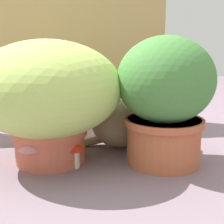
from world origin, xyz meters
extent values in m
plane|color=slate|center=(0.00, 0.00, 0.00)|extent=(6.00, 6.00, 0.00)
cube|color=tan|center=(0.05, 0.60, 0.48)|extent=(1.00, 0.03, 0.95)
cylinder|color=#BF5A43|center=(-0.09, 0.00, 0.07)|extent=(0.26, 0.26, 0.13)
cylinder|color=#BE5D3E|center=(-0.09, 0.00, 0.12)|extent=(0.28, 0.28, 0.02)
ellipsoid|color=#ACCB5F|center=(-0.09, 0.00, 0.28)|extent=(0.54, 0.54, 0.35)
cylinder|color=#B95F3A|center=(0.33, -0.08, 0.09)|extent=(0.27, 0.27, 0.17)
cylinder|color=#BB5C3A|center=(0.33, -0.08, 0.16)|extent=(0.29, 0.29, 0.02)
ellipsoid|color=#447F39|center=(0.33, -0.08, 0.31)|extent=(0.35, 0.35, 0.31)
ellipsoid|color=#9A8A61|center=(0.21, 0.12, 0.11)|extent=(0.27, 0.18, 0.22)
ellipsoid|color=beige|center=(0.31, 0.12, 0.10)|extent=(0.07, 0.10, 0.11)
sphere|color=#9A8A61|center=(0.32, 0.12, 0.23)|extent=(0.11, 0.11, 0.11)
cone|color=#9A8A61|center=(0.32, 0.15, 0.29)|extent=(0.04, 0.04, 0.04)
cone|color=#9A8A61|center=(0.32, 0.09, 0.29)|extent=(0.04, 0.04, 0.04)
cylinder|color=#9A8A61|center=(0.09, 0.16, 0.02)|extent=(0.18, 0.04, 0.07)
cylinder|color=beige|center=(0.00, -0.08, 0.03)|extent=(0.03, 0.03, 0.07)
cone|color=red|center=(0.00, -0.08, 0.08)|extent=(0.07, 0.07, 0.03)
cylinder|color=silver|center=(-0.15, -0.09, 0.04)|extent=(0.03, 0.03, 0.08)
cone|color=pink|center=(-0.15, -0.09, 0.10)|extent=(0.09, 0.09, 0.04)
camera|label=1|loc=(-0.04, -1.14, 0.43)|focal=49.51mm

